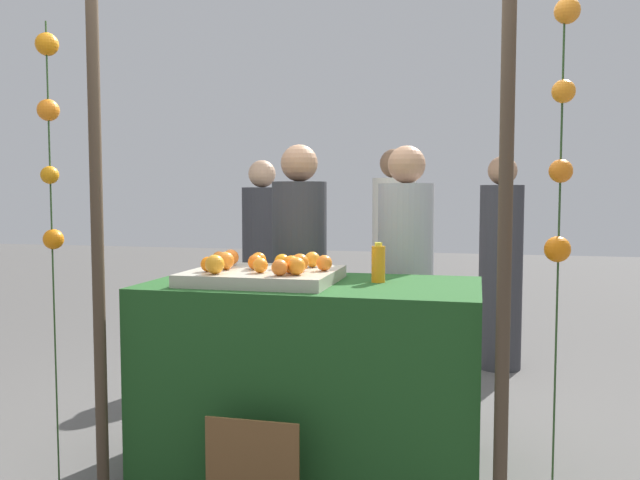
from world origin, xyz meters
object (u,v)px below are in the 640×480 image
object	(u,v)px
orange_1	(300,263)
chalkboard_sign	(253,470)
orange_0	(259,260)
vendor_left	(300,290)
stall_counter	(313,374)
juice_bottle	(378,264)
vendor_right	(405,294)

from	to	relation	value
orange_1	chalkboard_sign	size ratio (longest dim) A/B	0.20
orange_0	vendor_left	world-z (taller)	vendor_left
orange_0	orange_1	size ratio (longest dim) A/B	0.90
stall_counter	juice_bottle	size ratio (longest dim) A/B	8.22
orange_1	juice_bottle	distance (m)	0.39
vendor_left	vendor_right	size ratio (longest dim) A/B	1.01
orange_0	vendor_right	world-z (taller)	vendor_right
juice_bottle	vendor_right	distance (m)	0.71
orange_1	vendor_left	distance (m)	0.82
stall_counter	orange_1	world-z (taller)	orange_1
orange_0	stall_counter	bearing A→B (deg)	-8.45
stall_counter	vendor_left	size ratio (longest dim) A/B	0.98
juice_bottle	vendor_left	size ratio (longest dim) A/B	0.12
orange_1	chalkboard_sign	distance (m)	0.98
stall_counter	vendor_left	distance (m)	0.80
chalkboard_sign	vendor_right	xyz separation A→B (m)	(0.49, 1.33, 0.56)
orange_1	orange_0	bearing A→B (deg)	157.08
orange_0	chalkboard_sign	size ratio (longest dim) A/B	0.18
orange_1	vendor_left	xyz separation A→B (m)	(-0.21, 0.75, -0.25)
juice_bottle	orange_1	bearing A→B (deg)	-159.00
chalkboard_sign	juice_bottle	bearing A→B (deg)	57.77
stall_counter	chalkboard_sign	bearing A→B (deg)	-100.52
orange_0	juice_bottle	distance (m)	0.61
stall_counter	chalkboard_sign	world-z (taller)	stall_counter
stall_counter	chalkboard_sign	xyz separation A→B (m)	(-0.11, -0.59, -0.26)
orange_1	vendor_right	bearing A→B (deg)	61.70
orange_0	vendor_right	size ratio (longest dim) A/B	0.05
vendor_left	vendor_right	world-z (taller)	vendor_left
vendor_left	chalkboard_sign	bearing A→B (deg)	-83.39
stall_counter	vendor_left	bearing A→B (deg)	110.56
orange_1	vendor_right	distance (m)	0.94
chalkboard_sign	vendor_left	xyz separation A→B (m)	(-0.15, 1.29, 0.57)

